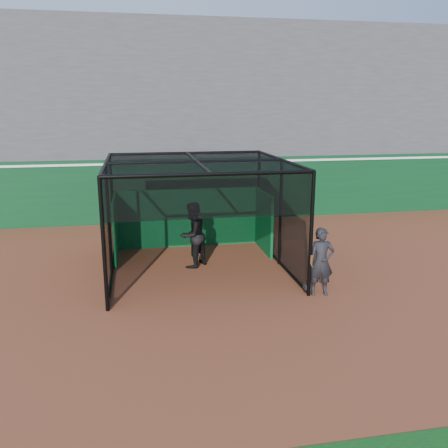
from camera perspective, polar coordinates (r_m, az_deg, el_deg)
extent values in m
plane|color=brown|center=(11.30, -0.66, -9.46)|extent=(120.00, 120.00, 0.00)
cube|color=#0A3B1A|center=(19.08, -5.14, 4.15)|extent=(50.00, 0.45, 2.50)
cube|color=white|center=(18.92, -5.21, 7.43)|extent=(50.00, 0.50, 0.08)
cube|color=#4C4C4F|center=(22.67, -6.28, 12.35)|extent=(50.00, 7.85, 7.75)
cube|color=#4C4C4F|center=(26.35, -7.21, 22.31)|extent=(50.00, 0.30, 1.20)
cube|color=#085123|center=(15.52, -4.32, 0.75)|extent=(4.67, 0.10, 1.90)
cylinder|color=black|center=(11.36, -13.79, -9.16)|extent=(0.08, 0.22, 0.22)
cylinder|color=black|center=(12.03, 9.81, -7.60)|extent=(0.08, 0.22, 0.22)
cylinder|color=black|center=(15.59, -13.01, -2.72)|extent=(0.08, 0.22, 0.22)
cylinder|color=black|center=(16.09, 4.28, -1.87)|extent=(0.08, 0.22, 0.22)
imported|color=black|center=(13.49, -3.81, -1.32)|extent=(1.15, 1.15, 1.88)
imported|color=black|center=(11.73, 11.63, -4.49)|extent=(0.65, 0.47, 1.68)
cylinder|color=#593819|center=(11.77, 10.34, -5.83)|extent=(0.16, 0.38, 1.00)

